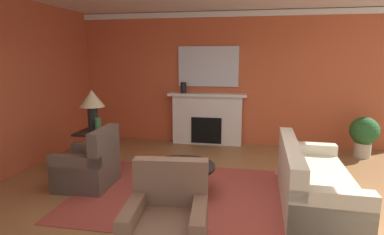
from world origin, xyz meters
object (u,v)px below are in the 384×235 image
side_table (95,147)px  vase_on_side_table (98,126)px  armchair_near_window (89,168)px  vase_mantel_left (183,88)px  mantel_mirror (208,66)px  sofa (312,184)px  table_lamp (92,103)px  armchair_facing_fireplace (167,228)px  potted_plant (364,134)px  fireplace (207,120)px  coffee_table (181,172)px

side_table → vase_on_side_table: 0.48m
armchair_near_window → vase_mantel_left: size_ratio=3.77×
mantel_mirror → side_table: (-1.79, -2.16, -1.40)m
sofa → table_lamp: bearing=167.8°
table_lamp → vase_mantel_left: table_lamp is taller
armchair_facing_fireplace → vase_on_side_table: vase_on_side_table is taller
mantel_mirror → potted_plant: 3.56m
sofa → side_table: sofa is taller
table_lamp → vase_on_side_table: (0.15, -0.12, -0.39)m
fireplace → potted_plant: size_ratio=2.16×
fireplace → mantel_mirror: mantel_mirror is taller
fireplace → sofa: bearing=-56.9°
potted_plant → sofa: bearing=-120.6°
sofa → fireplace: bearing=123.1°
table_lamp → potted_plant: 5.36m
armchair_facing_fireplace → table_lamp: size_ratio=1.27×
armchair_near_window → vase_on_side_table: 0.85m
fireplace → table_lamp: 2.79m
vase_mantel_left → mantel_mirror: bearing=17.2°
side_table → vase_mantel_left: bearing=58.2°
fireplace → vase_on_side_table: fireplace is taller
fireplace → sofa: size_ratio=0.84×
armchair_near_window → vase_mantel_left: bearing=71.2°
armchair_facing_fireplace → vase_mantel_left: bearing=99.7°
sofa → potted_plant: bearing=59.4°
sofa → armchair_near_window: 3.34m
armchair_facing_fireplace → potted_plant: (3.09, 3.90, 0.19)m
side_table → vase_on_side_table: (0.15, -0.12, 0.44)m
sofa → vase_on_side_table: vase_on_side_table is taller
coffee_table → fireplace: bearing=90.0°
side_table → armchair_near_window: bearing=-69.1°
armchair_facing_fireplace → vase_on_side_table: 2.87m
coffee_table → side_table: bearing=156.1°
armchair_near_window → coffee_table: 1.49m
table_lamp → sofa: bearing=-12.2°
mantel_mirror → coffee_table: (-0.00, -2.95, -1.47)m
armchair_near_window → vase_on_side_table: size_ratio=3.42×
side_table → table_lamp: 0.82m
sofa → armchair_near_window: (-3.34, 0.02, 0.01)m
coffee_table → potted_plant: 4.06m
table_lamp → mantel_mirror: bearing=50.4°
mantel_mirror → vase_mantel_left: bearing=-162.8°
fireplace → potted_plant: 3.30m
table_lamp → fireplace: bearing=48.8°
fireplace → sofa: fireplace is taller
armchair_facing_fireplace → side_table: armchair_facing_fireplace is taller
vase_on_side_table → armchair_facing_fireplace: bearing=-50.0°
vase_on_side_table → vase_mantel_left: bearing=62.8°
armchair_near_window → table_lamp: table_lamp is taller
armchair_facing_fireplace → fireplace: bearing=92.3°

